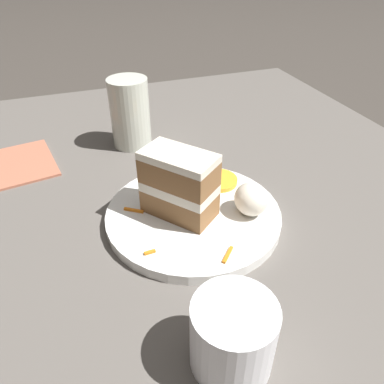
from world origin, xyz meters
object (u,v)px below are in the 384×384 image
Objects in this scene: cake_slice at (179,184)px; orange_garnish at (218,180)px; coffee_mug at (233,334)px; cream_dollop at (251,199)px; plate at (192,215)px; drinking_glass at (130,117)px.

cake_slice reaches higher than orange_garnish.
orange_garnish is 0.27m from coffee_mug.
cake_slice reaches higher than coffee_mug.
cream_dollop is 0.20m from coffee_mug.
plate is at bearing 129.21° from cake_slice.
coffee_mug reaches higher than plate.
coffee_mug is (-0.44, 0.01, -0.01)m from drinking_glass.
coffee_mug is (-0.20, 0.04, 0.03)m from plate.
cake_slice is at bearing 77.75° from plate.
cream_dollop is 0.08m from orange_garnish.
drinking_glass is (0.27, 0.10, 0.02)m from cream_dollop.
cake_slice is 0.24m from drinking_glass.
drinking_glass is (0.24, 0.01, -0.01)m from cake_slice.
cake_slice reaches higher than cream_dollop.
orange_garnish is at bearing 173.92° from cake_slice.
cake_slice is 0.21m from coffee_mug.
drinking_glass is at bearing 6.67° from plate.
drinking_glass is at bearing 20.33° from cream_dollop.
cake_slice is (0.00, 0.02, 0.05)m from plate.
orange_garnish is at bearing -49.17° from plate.
cream_dollop is 0.84× the size of orange_garnish.
orange_garnish is 0.21m from drinking_glass.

